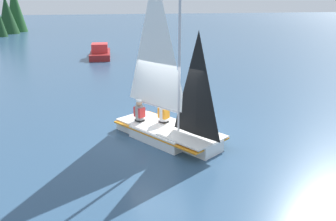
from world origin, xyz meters
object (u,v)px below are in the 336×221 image
sailboat_main (167,117)px  sailor_crew (139,115)px  sailor_helm (163,116)px  motorboat_distant (100,52)px

sailboat_main → sailor_crew: sailboat_main is taller
sailor_helm → sailboat_main: bearing=-30.3°
sailor_crew → motorboat_distant: (17.24, -0.40, -0.22)m
sailboat_main → sailor_helm: bearing=149.7°
sailor_crew → sailor_helm: bearing=35.6°
sailboat_main → sailor_crew: size_ratio=4.73×
sailboat_main → sailor_crew: (0.86, 0.75, -0.13)m
sailor_helm → motorboat_distant: size_ratio=0.23×
sailboat_main → motorboat_distant: size_ratio=1.11×
sailor_crew → motorboat_distant: 17.24m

